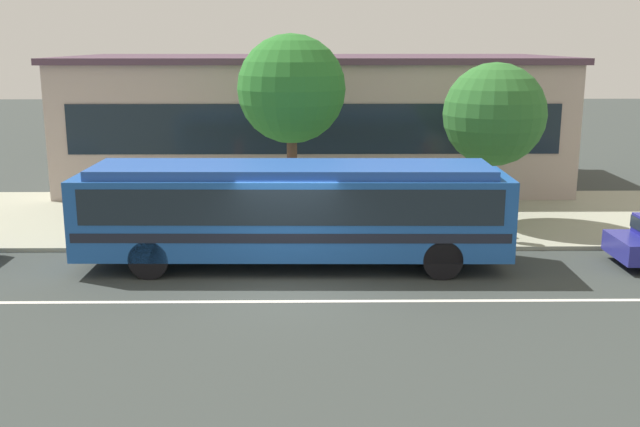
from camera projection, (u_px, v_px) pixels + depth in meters
The scene contains 10 objects.
ground_plane at pixel (286, 290), 17.75m from camera, with size 120.00×120.00×0.00m, color #353B38.
sidewalk_slab at pixel (293, 217), 24.89m from camera, with size 60.00×8.00×0.12m, color #9C9D88.
lane_stripe_center at pixel (285, 301), 16.97m from camera, with size 56.00×0.16×0.01m, color silver.
transit_bus at pixel (293, 207), 19.34m from camera, with size 11.15×2.71×2.71m.
pedestrian_waiting_near_sign at pixel (212, 199), 22.45m from camera, with size 0.41×0.41×1.76m.
pedestrian_walking_along_curb at pixel (476, 202), 22.24m from camera, with size 0.37×0.37×1.67m.
pedestrian_standing_by_tree at pixel (500, 208), 21.44m from camera, with size 0.48×0.48×1.67m.
street_tree_near_stop at pixel (291, 90), 23.14m from camera, with size 3.40×3.40×5.94m.
street_tree_mid_block at pixel (494, 115), 23.15m from camera, with size 3.22×3.22×5.07m.
station_building at pixel (314, 120), 30.79m from camera, with size 19.61×9.14×5.23m.
Camera 1 is at (0.60, -16.88, 5.81)m, focal length 41.65 mm.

